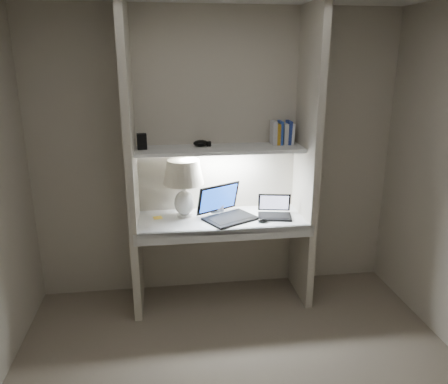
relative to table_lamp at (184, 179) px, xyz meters
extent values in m
cube|color=beige|center=(0.31, 0.20, 0.14)|extent=(3.20, 0.01, 2.50)
cube|color=beige|center=(-0.42, -0.08, 0.14)|extent=(0.06, 0.55, 2.50)
cube|color=beige|center=(1.04, -0.08, 0.14)|extent=(0.06, 0.55, 2.50)
cube|color=white|center=(0.31, -0.08, -0.36)|extent=(1.40, 0.55, 0.04)
cube|color=silver|center=(0.31, -0.34, -0.39)|extent=(1.46, 0.03, 0.10)
cube|color=silver|center=(0.31, 0.02, 0.24)|extent=(1.40, 0.36, 0.03)
cube|color=white|center=(0.31, 0.02, 0.22)|extent=(0.60, 0.04, 0.02)
cylinder|color=white|center=(0.00, 0.00, -0.33)|extent=(0.13, 0.13, 0.02)
ellipsoid|color=white|center=(0.00, 0.00, -0.21)|extent=(0.17, 0.17, 0.21)
cylinder|color=white|center=(0.00, 0.00, -0.09)|extent=(0.03, 0.03, 0.09)
sphere|color=#FFD899|center=(0.00, 0.00, 0.00)|extent=(0.05, 0.05, 0.05)
cube|color=black|center=(0.38, -0.13, -0.33)|extent=(0.50, 0.45, 0.02)
cube|color=black|center=(0.38, -0.13, -0.32)|extent=(0.40, 0.34, 0.00)
cube|color=black|center=(0.30, 0.03, -0.19)|extent=(0.40, 0.26, 0.26)
cube|color=blue|center=(0.30, 0.02, -0.19)|extent=(0.35, 0.22, 0.21)
cube|color=black|center=(0.77, -0.13, -0.33)|extent=(0.31, 0.24, 0.02)
cube|color=black|center=(0.77, -0.13, -0.32)|extent=(0.26, 0.18, 0.00)
cube|color=black|center=(0.79, -0.01, -0.24)|extent=(0.29, 0.11, 0.16)
cube|color=silver|center=(0.79, -0.02, -0.24)|extent=(0.25, 0.09, 0.13)
cube|color=silver|center=(0.29, 0.10, -0.26)|extent=(0.12, 0.09, 0.15)
ellipsoid|color=black|center=(0.64, -0.22, -0.32)|extent=(0.09, 0.06, 0.03)
torus|color=black|center=(0.21, -0.09, -0.33)|extent=(0.10, 0.10, 0.01)
cube|color=yellow|center=(-0.23, 0.00, -0.34)|extent=(0.09, 0.09, 0.00)
cube|color=white|center=(0.95, 0.09, 0.35)|extent=(0.03, 0.13, 0.18)
cube|color=navy|center=(0.92, 0.09, 0.36)|extent=(0.04, 0.13, 0.20)
cube|color=silver|center=(0.89, 0.09, 0.35)|extent=(0.04, 0.13, 0.18)
cube|color=#294CB2|center=(0.85, 0.09, 0.36)|extent=(0.02, 0.13, 0.20)
cube|color=#BB841A|center=(0.82, 0.09, 0.35)|extent=(0.03, 0.13, 0.18)
cube|color=silver|center=(0.79, 0.09, 0.36)|extent=(0.04, 0.13, 0.20)
cube|color=black|center=(-0.33, 0.03, 0.32)|extent=(0.08, 0.06, 0.13)
ellipsoid|color=black|center=(0.16, 0.08, 0.29)|extent=(0.14, 0.11, 0.05)
camera|label=1|loc=(-0.15, -3.55, 0.98)|focal=35.00mm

